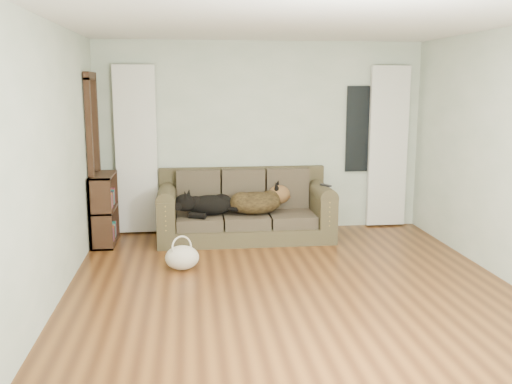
{
  "coord_description": "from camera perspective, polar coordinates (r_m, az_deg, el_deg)",
  "views": [
    {
      "loc": [
        -1.0,
        -5.34,
        2.02
      ],
      "look_at": [
        -0.18,
        1.6,
        0.7
      ],
      "focal_mm": 40.0,
      "sensor_mm": 36.0,
      "label": 1
    }
  ],
  "objects": [
    {
      "name": "tote_bag",
      "position": [
        6.38,
        -7.41,
        -6.33
      ],
      "size": [
        0.43,
        0.37,
        0.27
      ],
      "primitive_type": "ellipsoid",
      "rotation": [
        0.0,
        0.0,
        0.24
      ],
      "color": "beige",
      "rests_on": "floor"
    },
    {
      "name": "sofa",
      "position": [
        7.51,
        -1.09,
        -1.34
      ],
      "size": [
        2.27,
        0.98,
        0.93
      ],
      "primitive_type": "cube",
      "color": "#3B331F",
      "rests_on": "floor"
    },
    {
      "name": "tv_remote",
      "position": [
        7.45,
        6.98,
        0.68
      ],
      "size": [
        0.12,
        0.18,
        0.02
      ],
      "primitive_type": "cube",
      "rotation": [
        0.0,
        0.0,
        0.47
      ],
      "color": "black",
      "rests_on": "sofa"
    },
    {
      "name": "window_pane",
      "position": [
        8.21,
        10.69,
        6.2
      ],
      "size": [
        0.5,
        0.03,
        1.2
      ],
      "primitive_type": "cube",
      "color": "black",
      "rests_on": "wall_back"
    },
    {
      "name": "wall_left",
      "position": [
        5.53,
        -19.78,
        2.61
      ],
      "size": [
        0.04,
        5.0,
        2.6
      ],
      "primitive_type": "cube",
      "color": "silver",
      "rests_on": "ground"
    },
    {
      "name": "bookshelf",
      "position": [
        7.53,
        -14.94,
        -1.29
      ],
      "size": [
        0.32,
        0.74,
        0.9
      ],
      "primitive_type": "cube",
      "rotation": [
        0.0,
        0.0,
        -0.07
      ],
      "color": "#301D12",
      "rests_on": "floor"
    },
    {
      "name": "ceiling",
      "position": [
        5.46,
        4.0,
        16.8
      ],
      "size": [
        5.0,
        5.0,
        0.0
      ],
      "primitive_type": "plane",
      "color": "white",
      "rests_on": "ground"
    },
    {
      "name": "curtain_right",
      "position": [
        8.29,
        13.05,
        4.42
      ],
      "size": [
        0.55,
        0.08,
        2.25
      ],
      "primitive_type": "cube",
      "color": "white",
      "rests_on": "ground"
    },
    {
      "name": "curtain_left",
      "position": [
        7.84,
        -11.87,
        4.12
      ],
      "size": [
        0.55,
        0.08,
        2.25
      ],
      "primitive_type": "cube",
      "color": "white",
      "rests_on": "ground"
    },
    {
      "name": "door_casing",
      "position": [
        7.55,
        -15.87,
        2.93
      ],
      "size": [
        0.07,
        0.6,
        2.1
      ],
      "primitive_type": "cube",
      "color": "#301D12",
      "rests_on": "ground"
    },
    {
      "name": "wall_back",
      "position": [
        7.93,
        0.51,
        5.51
      ],
      "size": [
        4.5,
        0.04,
        2.6
      ],
      "primitive_type": "cube",
      "color": "silver",
      "rests_on": "ground"
    },
    {
      "name": "dog_shepherd",
      "position": [
        7.49,
        0.17,
        -1.06
      ],
      "size": [
        0.76,
        0.56,
        0.32
      ],
      "primitive_type": "ellipsoid",
      "rotation": [
        0.0,
        0.0,
        3.21
      ],
      "color": "black",
      "rests_on": "sofa"
    },
    {
      "name": "dog_black_lab",
      "position": [
        7.42,
        -4.91,
        -1.29
      ],
      "size": [
        0.63,
        0.44,
        0.26
      ],
      "primitive_type": "ellipsoid",
      "rotation": [
        0.0,
        0.0,
        -0.01
      ],
      "color": "black",
      "rests_on": "sofa"
    },
    {
      "name": "floor",
      "position": [
        5.79,
        3.67,
        -9.7
      ],
      "size": [
        5.0,
        5.0,
        0.0
      ],
      "primitive_type": "plane",
      "color": "#4B2913",
      "rests_on": "ground"
    }
  ]
}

